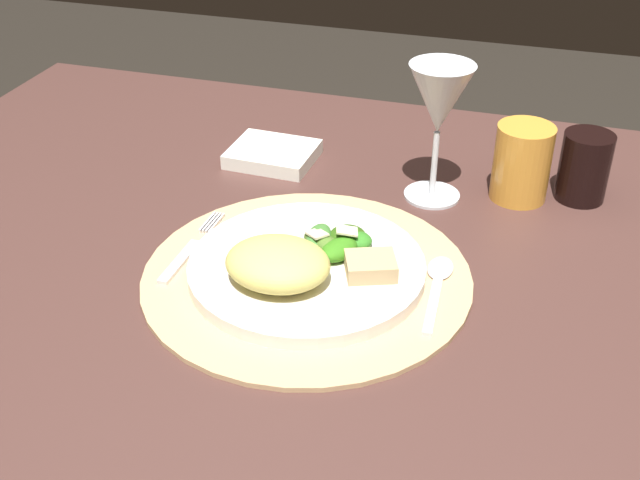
% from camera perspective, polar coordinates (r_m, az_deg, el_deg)
% --- Properties ---
extents(dining_table, '(1.43, 0.90, 0.73)m').
position_cam_1_polar(dining_table, '(1.01, 4.23, -7.47)').
color(dining_table, '#492D28').
rests_on(dining_table, ground).
extents(placemat, '(0.37, 0.37, 0.01)m').
position_cam_1_polar(placemat, '(0.89, -0.94, -2.59)').
color(placemat, tan).
rests_on(placemat, dining_table).
extents(dinner_plate, '(0.26, 0.26, 0.02)m').
position_cam_1_polar(dinner_plate, '(0.88, -0.95, -2.00)').
color(dinner_plate, silver).
rests_on(dinner_plate, placemat).
extents(pasta_serving, '(0.11, 0.09, 0.04)m').
position_cam_1_polar(pasta_serving, '(0.84, -3.03, -1.68)').
color(pasta_serving, '#DACD65').
rests_on(pasta_serving, dinner_plate).
extents(salad_greens, '(0.08, 0.09, 0.03)m').
position_cam_1_polar(salad_greens, '(0.89, 1.16, -0.11)').
color(salad_greens, '#4C6F27').
rests_on(salad_greens, dinner_plate).
extents(bread_piece, '(0.07, 0.06, 0.02)m').
position_cam_1_polar(bread_piece, '(0.85, 3.62, -1.86)').
color(bread_piece, tan).
rests_on(bread_piece, dinner_plate).
extents(fork, '(0.02, 0.15, 0.00)m').
position_cam_1_polar(fork, '(0.93, -9.27, -0.69)').
color(fork, silver).
rests_on(fork, placemat).
extents(spoon, '(0.03, 0.14, 0.01)m').
position_cam_1_polar(spoon, '(0.88, 8.41, -2.79)').
color(spoon, silver).
rests_on(spoon, placemat).
extents(napkin, '(0.12, 0.10, 0.02)m').
position_cam_1_polar(napkin, '(1.13, -3.38, 6.12)').
color(napkin, white).
rests_on(napkin, dining_table).
extents(wine_glass, '(0.08, 0.08, 0.18)m').
position_cam_1_polar(wine_glass, '(1.00, 8.52, 9.60)').
color(wine_glass, silver).
rests_on(wine_glass, dining_table).
extents(amber_tumbler, '(0.07, 0.07, 0.10)m').
position_cam_1_polar(amber_tumbler, '(1.05, 14.18, 5.36)').
color(amber_tumbler, gold).
rests_on(amber_tumbler, dining_table).
extents(dark_tumbler, '(0.06, 0.06, 0.09)m').
position_cam_1_polar(dark_tumbler, '(1.08, 18.31, 4.97)').
color(dark_tumbler, black).
rests_on(dark_tumbler, dining_table).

